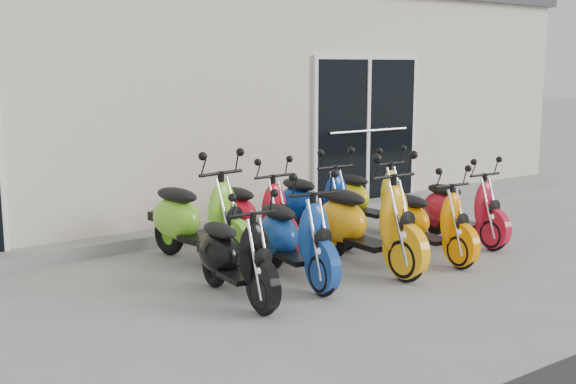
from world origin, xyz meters
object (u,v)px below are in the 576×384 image
Objects in this scene: scooter_front_blue at (295,224)px; scooter_back_yellow at (369,188)px; scooter_front_orange_a at (366,209)px; scooter_back_green at (198,206)px; scooter_front_black at (235,243)px; scooter_back_blue at (316,194)px; scooter_front_orange_b at (429,211)px; scooter_back_red at (254,203)px; scooter_front_red at (463,198)px.

scooter_front_blue reaches higher than scooter_back_yellow.
scooter_back_green is (-1.37, 1.21, -0.00)m from scooter_front_orange_a.
scooter_back_green is (0.32, 1.29, 0.11)m from scooter_front_black.
scooter_back_blue is 1.04× the size of scooter_back_yellow.
scooter_front_orange_b is at bearing 1.57° from scooter_front_blue.
scooter_back_yellow is (2.93, 1.39, 0.04)m from scooter_front_black.
scooter_back_blue is at bearing 76.47° from scooter_front_orange_a.
scooter_back_blue is 0.93m from scooter_back_yellow.
scooter_back_blue is at bearing 52.49° from scooter_front_blue.
scooter_front_orange_a reaches higher than scooter_front_orange_b.
scooter_front_orange_a is 1.00× the size of scooter_back_green.
scooter_front_orange_a is 1.83m from scooter_back_green.
scooter_back_red is at bearing 113.78° from scooter_front_orange_a.
scooter_front_orange_a reaches higher than scooter_back_yellow.
scooter_front_black is 1.34m from scooter_back_green.
scooter_back_red is at bearing -1.78° from scooter_back_green.
scooter_front_orange_b is 1.00× the size of scooter_front_red.
scooter_back_blue is at bearing -6.51° from scooter_back_green.
scooter_front_orange_a is at bearing -103.72° from scooter_back_blue.
scooter_front_orange_b is 0.96m from scooter_front_red.
scooter_back_blue is at bearing 146.70° from scooter_front_red.
scooter_front_blue is 1.02× the size of scooter_back_yellow.
scooter_front_blue is at bearing -76.59° from scooter_back_green.
scooter_front_orange_a is at bearing -69.33° from scooter_back_red.
scooter_front_black is 0.92× the size of scooter_front_blue.
scooter_back_green is 0.81m from scooter_back_red.
scooter_front_red is 2.58m from scooter_back_red.
scooter_back_red is at bearing 158.12° from scooter_front_red.
scooter_front_red is (1.76, 0.18, -0.11)m from scooter_front_orange_a.
scooter_back_green is (-2.21, 1.33, 0.10)m from scooter_front_orange_b.
scooter_front_red is at bearing -28.51° from scooter_back_red.
scooter_front_blue is at bearing 175.98° from scooter_front_orange_a.
scooter_front_black is 2.43m from scooter_back_blue.
scooter_front_blue is at bearing -134.93° from scooter_back_blue.
scooter_back_red is (-1.41, 1.43, 0.03)m from scooter_front_orange_b.
scooter_back_yellow is (1.24, 1.31, -0.07)m from scooter_front_orange_a.
scooter_back_yellow is (2.14, 1.24, -0.01)m from scooter_front_blue.
scooter_front_black is at bearing -176.83° from scooter_front_orange_a.
scooter_back_red reaches higher than scooter_front_black.
scooter_front_orange_a reaches higher than scooter_back_blue.
scooter_front_orange_b is at bearing -69.03° from scooter_back_blue.
scooter_front_blue is 1.07× the size of scooter_front_orange_b.
scooter_front_red is at bearing 6.46° from scooter_front_orange_a.
scooter_front_black is at bearing -176.07° from scooter_front_orange_b.
scooter_front_orange_a is 1.19× the size of scooter_front_orange_b.
scooter_front_orange_a is at bearing 3.20° from scooter_front_blue.
scooter_front_blue is 2.66m from scooter_front_red.
scooter_back_yellow is at bearing 47.00° from scooter_front_orange_a.
scooter_front_blue is 1.76m from scooter_front_orange_b.
scooter_front_orange_b is 2.58m from scooter_back_green.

